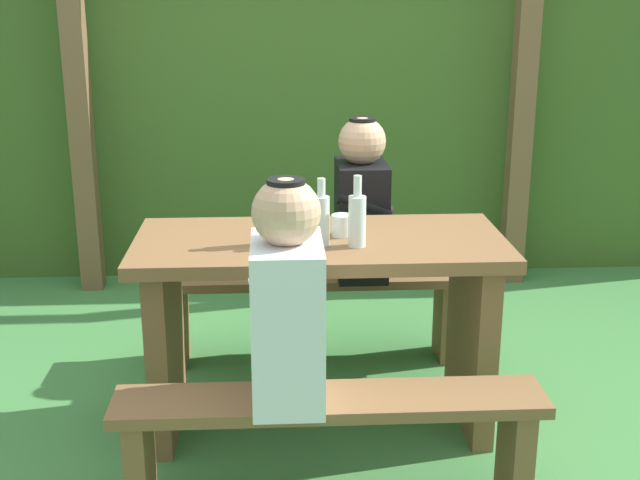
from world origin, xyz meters
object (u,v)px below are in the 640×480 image
Objects in this scene: bottle_right at (321,218)px; cell_phone at (311,236)px; bottle_left at (357,219)px; picnic_table at (320,300)px; bench_near at (330,429)px; person_white_shirt at (287,300)px; bottle_center at (273,218)px; drinking_glass at (342,225)px; bench_far at (313,298)px; person_black_coat at (361,204)px.

bottle_right is 1.79× the size of cell_phone.
picnic_table is at bearing 139.54° from bottle_left.
bench_near is at bearing -89.86° from bottle_right.
person_white_shirt is 0.56m from bottle_left.
picnic_table is at bearing 8.22° from cell_phone.
person_white_shirt reaches higher than bottle_center.
bottle_center reaches higher than drinking_glass.
person_white_shirt is (-0.13, 0.00, 0.45)m from bench_near.
bench_near is 10.00× the size of cell_phone.
bottle_center is at bearing -104.65° from bench_far.
bottle_center is at bearing 173.08° from bottle_left.
bench_far is 16.95× the size of drinking_glass.
bottle_left is 1.10× the size of bottle_center.
person_black_coat is 0.72m from bottle_right.
person_white_shirt is 0.61m from cell_phone.
bottle_left is 1.06× the size of bottle_right.
person_white_shirt is 5.14× the size of cell_phone.
bottle_right is at bearing 75.23° from person_white_shirt.
drinking_glass is at bearing -81.56° from bench_far.
bench_far is at bearing 179.13° from person_black_coat.
drinking_glass is at bearing 108.23° from bottle_left.
bottle_right is at bearing -4.60° from bottle_center.
cell_phone is at bearing 30.55° from bottle_center.
drinking_glass is 0.59× the size of cell_phone.
person_black_coat is at bearing 79.58° from bench_near.
bottle_right is 1.05× the size of bottle_center.
person_white_shirt is 1.23m from person_black_coat.
bench_far is 5.85× the size of bottle_center.
person_white_shirt and person_black_coat have the same top height.
person_black_coat is 5.14× the size of cell_phone.
bottle_right is (-0.22, -0.68, 0.12)m from person_black_coat.
bottle_right is at bearing -90.80° from picnic_table.
bottle_left is at bearing -9.97° from bottle_right.
bench_near is at bearing -90.00° from picnic_table.
bench_far is at bearing 100.39° from bottle_left.
drinking_glass is at bearing 70.51° from person_white_shirt.
cell_phone is at bearing -113.45° from person_black_coat.
bench_near and bench_far have the same top height.
person_white_shirt reaches higher than bench_far.
bench_far is 10.00× the size of cell_phone.
person_black_coat is 8.71× the size of drinking_glass.
picnic_table is 0.36m from bottle_right.
bench_near is 5.60× the size of bottle_right.
bench_near is 0.47m from person_white_shirt.
person_black_coat is (0.22, 1.18, 0.45)m from bench_near.
bench_far is at bearing 90.00° from bench_near.
drinking_glass is 0.16m from bottle_left.
bottle_center reaches higher than bench_near.
drinking_glass is 0.12m from cell_phone.
person_black_coat reaches higher than bottle_right.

